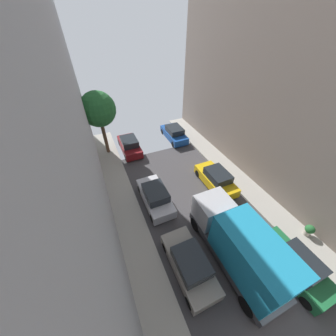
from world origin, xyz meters
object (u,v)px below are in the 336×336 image
at_px(parked_car_left_3, 155,196).
at_px(potted_plant_0, 309,230).
at_px(parked_car_right_1, 295,264).
at_px(parked_car_right_3, 174,133).
at_px(delivery_truck, 240,245).
at_px(parked_car_right_2, 216,179).
at_px(parked_car_left_2, 190,264).
at_px(street_tree_0, 98,110).
at_px(parked_car_left_4, 130,145).

relative_size(parked_car_left_3, potted_plant_0, 4.78).
bearing_deg(parked_car_right_1, parked_car_right_3, 90.00).
bearing_deg(delivery_truck, parked_car_right_3, 79.22).
distance_m(parked_car_left_3, potted_plant_0, 10.57).
bearing_deg(parked_car_right_2, parked_car_left_3, 177.51).
bearing_deg(parked_car_left_2, parked_car_left_3, 90.00).
bearing_deg(potted_plant_0, street_tree_0, 124.68).
distance_m(parked_car_left_2, parked_car_left_3, 5.45).
height_order(parked_car_left_3, parked_car_right_2, same).
relative_size(parked_car_left_3, street_tree_0, 0.67).
height_order(parked_car_right_2, potted_plant_0, parked_car_right_2).
bearing_deg(parked_car_right_1, parked_car_left_4, 109.09).
bearing_deg(parked_car_right_2, parked_car_left_2, -136.01).
distance_m(parked_car_right_2, delivery_truck, 6.47).
relative_size(parked_car_right_2, parked_car_right_3, 1.00).
xyz_separation_m(parked_car_right_3, potted_plant_0, (2.81, -14.83, -0.07)).
bearing_deg(parked_car_right_1, delivery_truck, 146.45).
distance_m(parked_car_left_2, potted_plant_0, 8.30).
bearing_deg(parked_car_left_4, delivery_truck, -78.94).
relative_size(parked_car_right_1, parked_car_right_3, 1.00).
height_order(street_tree_0, potted_plant_0, street_tree_0).
bearing_deg(street_tree_0, parked_car_right_1, -64.84).
xyz_separation_m(parked_car_left_4, parked_car_right_2, (5.40, -8.03, 0.00)).
height_order(parked_car_left_2, parked_car_left_3, same).
height_order(parked_car_right_1, parked_car_right_2, same).
xyz_separation_m(parked_car_left_2, parked_car_right_2, (5.40, 5.21, 0.00)).
distance_m(parked_car_right_3, potted_plant_0, 15.09).
height_order(parked_car_left_4, street_tree_0, street_tree_0).
relative_size(parked_car_left_3, parked_car_right_2, 1.00).
relative_size(parked_car_right_3, potted_plant_0, 4.78).
bearing_deg(potted_plant_0, parked_car_left_4, 119.60).
bearing_deg(parked_car_left_4, parked_car_right_2, -56.08).
xyz_separation_m(parked_car_left_3, delivery_truck, (2.70, -6.01, 1.07)).
height_order(parked_car_right_3, potted_plant_0, parked_car_right_3).
bearing_deg(potted_plant_0, parked_car_left_2, 171.61).
relative_size(parked_car_left_3, parked_car_left_4, 1.00).
bearing_deg(parked_car_right_2, parked_car_right_3, 90.00).
distance_m(parked_car_left_3, parked_car_right_2, 5.41).
xyz_separation_m(parked_car_left_2, parked_car_left_3, (0.00, 5.45, 0.00)).
xyz_separation_m(parked_car_left_2, parked_car_right_3, (5.40, 13.62, 0.00)).
distance_m(parked_car_left_2, parked_car_right_2, 7.51).
relative_size(parked_car_right_2, potted_plant_0, 4.78).
distance_m(street_tree_0, potted_plant_0, 18.76).
xyz_separation_m(parked_car_left_3, potted_plant_0, (8.21, -6.66, -0.07)).
bearing_deg(delivery_truck, street_tree_0, 108.81).
xyz_separation_m(parked_car_right_2, street_tree_0, (-7.61, 8.63, 4.05)).
xyz_separation_m(parked_car_right_1, parked_car_right_3, (0.00, 15.97, 0.00)).
relative_size(parked_car_left_4, parked_car_right_3, 1.00).
bearing_deg(delivery_truck, parked_car_left_2, 168.14).
relative_size(parked_car_left_3, parked_car_right_3, 1.00).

